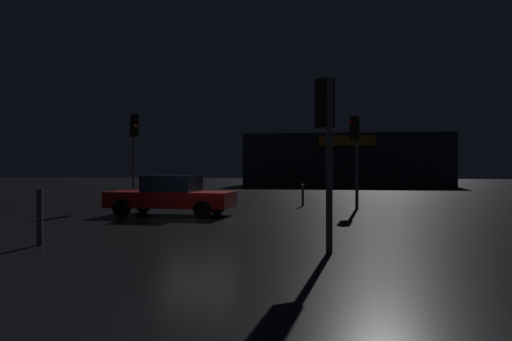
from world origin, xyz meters
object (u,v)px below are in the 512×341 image
at_px(store_building, 346,160).
at_px(traffic_signal_main, 134,135).
at_px(traffic_signal_cross_right, 355,142).
at_px(car_near, 171,195).
at_px(traffic_signal_opposite, 326,127).

relative_size(store_building, traffic_signal_main, 4.65).
xyz_separation_m(traffic_signal_main, traffic_signal_cross_right, (9.90, -0.32, -0.41)).
xyz_separation_m(store_building, car_near, (-7.24, -31.92, -1.74)).
xyz_separation_m(traffic_signal_main, traffic_signal_opposite, (8.80, -11.14, -0.61)).
xyz_separation_m(traffic_signal_main, car_near, (3.10, -4.04, -2.48)).
bearing_deg(car_near, store_building, 77.22).
bearing_deg(traffic_signal_opposite, traffic_signal_cross_right, 84.18).
distance_m(store_building, car_near, 32.78).
bearing_deg(traffic_signal_cross_right, car_near, -151.33).
bearing_deg(traffic_signal_main, car_near, -52.46).
height_order(store_building, traffic_signal_opposite, store_building).
bearing_deg(store_building, traffic_signal_cross_right, -90.89).
distance_m(traffic_signal_opposite, traffic_signal_cross_right, 10.87).
xyz_separation_m(store_building, traffic_signal_main, (-10.34, -27.89, 0.74)).
distance_m(traffic_signal_main, traffic_signal_cross_right, 9.92).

